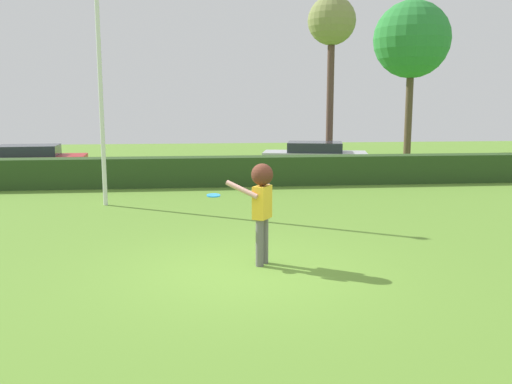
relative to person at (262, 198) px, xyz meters
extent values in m
plane|color=olive|center=(-0.33, -0.37, -1.20)|extent=(60.00, 60.00, 0.00)
cylinder|color=slate|center=(-0.05, -0.09, -0.78)|extent=(0.14, 0.14, 0.84)
cylinder|color=slate|center=(0.06, 0.08, -0.78)|extent=(0.14, 0.14, 0.84)
cube|color=yellow|center=(0.01, 0.00, -0.07)|extent=(0.39, 0.44, 0.58)
cylinder|color=tan|center=(-0.35, -0.06, 0.17)|extent=(0.57, 0.40, 0.30)
cylinder|color=tan|center=(0.13, 0.20, -0.09)|extent=(0.09, 0.09, 0.62)
sphere|color=tan|center=(0.01, 0.00, 0.39)|extent=(0.22, 0.22, 0.22)
sphere|color=#50271B|center=(0.01, 0.00, 0.42)|extent=(0.39, 0.39, 0.39)
cylinder|color=#268CE5|center=(-0.83, 0.32, 0.01)|extent=(0.25, 0.25, 0.04)
cylinder|color=silver|center=(-3.69, 6.19, 2.23)|extent=(0.12, 0.12, 6.87)
cube|color=#2B471E|center=(-0.33, 9.55, -0.70)|extent=(21.82, 0.90, 1.00)
cube|color=#B21E1E|center=(-7.51, 12.35, -0.62)|extent=(4.32, 2.04, 0.55)
cube|color=#2D333D|center=(-7.51, 12.35, -0.15)|extent=(2.32, 1.74, 0.40)
cylinder|color=black|center=(-6.11, 13.31, -0.90)|extent=(0.61, 0.15, 0.60)
cylinder|color=black|center=(-5.97, 11.62, -0.90)|extent=(0.61, 0.15, 0.60)
cube|color=#B7B7BC|center=(3.72, 12.81, -0.62)|extent=(4.47, 2.60, 0.55)
cube|color=#2D333D|center=(3.72, 12.81, -0.15)|extent=(2.50, 2.02, 0.40)
cylinder|color=black|center=(5.35, 13.31, -0.90)|extent=(0.61, 0.23, 0.60)
cylinder|color=black|center=(4.97, 11.65, -0.90)|extent=(0.61, 0.23, 0.60)
cylinder|color=black|center=(2.48, 13.97, -0.90)|extent=(0.61, 0.23, 0.60)
cylinder|color=black|center=(2.10, 12.31, -0.90)|extent=(0.61, 0.23, 0.60)
cylinder|color=brown|center=(8.93, 16.04, 1.14)|extent=(0.34, 0.34, 4.69)
sphere|color=#2C8637|center=(8.93, 16.04, 4.55)|extent=(3.55, 3.55, 3.55)
cylinder|color=brown|center=(4.74, 14.52, 1.45)|extent=(0.31, 0.31, 5.29)
sphere|color=olive|center=(4.74, 14.52, 5.12)|extent=(2.06, 2.06, 2.06)
camera|label=1|loc=(-1.12, -9.43, 1.66)|focal=38.67mm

